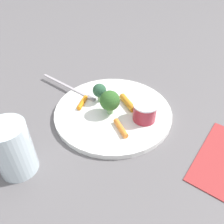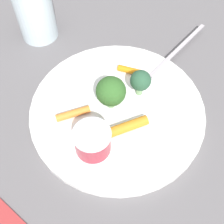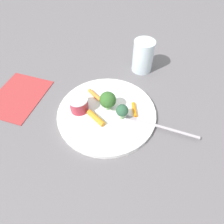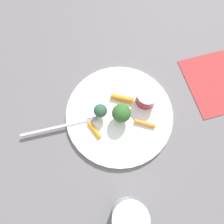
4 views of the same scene
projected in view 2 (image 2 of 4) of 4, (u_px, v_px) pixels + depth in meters
The scene contains 10 objects.
ground_plane at pixel (117, 113), 0.46m from camera, with size 2.40×2.40×0.00m, color slate.
plate at pixel (117, 111), 0.46m from camera, with size 0.27×0.27×0.01m, color white.
sauce_cup at pixel (92, 141), 0.40m from camera, with size 0.05×0.05×0.04m.
broccoli_floret_0 at pixel (111, 92), 0.43m from camera, with size 0.04×0.04×0.06m.
broccoli_floret_1 at pixel (140, 81), 0.44m from camera, with size 0.03×0.03×0.05m.
carrot_stick_0 at pixel (73, 114), 0.44m from camera, with size 0.01×0.01×0.05m, color orange.
carrot_stick_1 at pixel (130, 125), 0.43m from camera, with size 0.01×0.01×0.06m, color orange.
carrot_stick_2 at pixel (132, 71), 0.49m from camera, with size 0.01×0.01×0.05m, color orange.
fork at pixel (173, 55), 0.51m from camera, with size 0.09×0.18×0.00m.
drinking_glass at pixel (35, 12), 0.51m from camera, with size 0.07×0.07×0.10m, color silver.
Camera 2 is at (0.22, -0.11, 0.39)m, focal length 46.99 mm.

